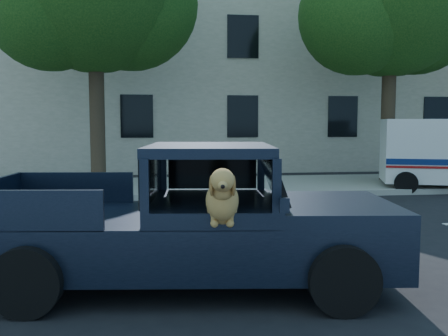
% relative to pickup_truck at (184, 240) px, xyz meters
% --- Properties ---
extents(ground, '(120.00, 120.00, 0.00)m').
position_rel_pickup_truck_xyz_m(ground, '(1.98, -0.42, -0.58)').
color(ground, black).
rests_on(ground, ground).
extents(far_sidewalk, '(60.00, 4.00, 0.15)m').
position_rel_pickup_truck_xyz_m(far_sidewalk, '(1.98, 8.78, -0.50)').
color(far_sidewalk, gray).
rests_on(far_sidewalk, ground).
extents(lane_stripes, '(21.60, 0.14, 0.01)m').
position_rel_pickup_truck_xyz_m(lane_stripes, '(3.98, 2.98, -0.57)').
color(lane_stripes, silver).
rests_on(lane_stripes, ground).
extents(street_tree_mid, '(6.00, 5.20, 8.60)m').
position_rel_pickup_truck_xyz_m(street_tree_mid, '(7.01, 9.21, 5.13)').
color(street_tree_mid, '#332619').
rests_on(street_tree_mid, ground).
extents(building_main, '(26.00, 6.00, 9.00)m').
position_rel_pickup_truck_xyz_m(building_main, '(4.98, 16.08, 3.92)').
color(building_main, beige).
rests_on(building_main, ground).
extents(pickup_truck, '(4.96, 2.71, 1.71)m').
position_rel_pickup_truck_xyz_m(pickup_truck, '(0.00, 0.00, 0.00)').
color(pickup_truck, black).
rests_on(pickup_truck, ground).
extents(mail_truck, '(4.12, 2.90, 2.06)m').
position_rel_pickup_truck_xyz_m(mail_truck, '(7.92, 7.33, 0.32)').
color(mail_truck, silver).
rests_on(mail_truck, ground).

